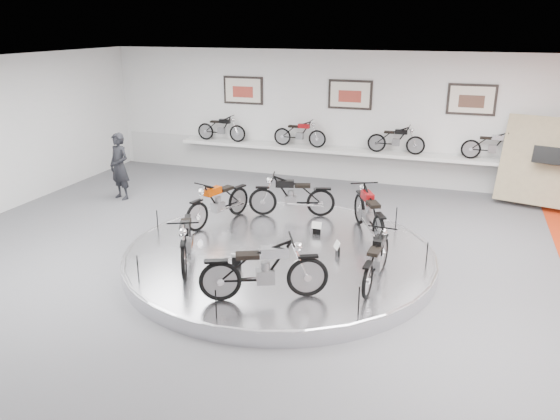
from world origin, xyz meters
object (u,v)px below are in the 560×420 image
(display_platform, at_px, (280,256))
(bike_b, at_px, (292,195))
(bike_d, at_px, (186,239))
(bike_e, at_px, (264,269))
(bike_c, at_px, (218,201))
(bike_a, at_px, (369,212))
(visitor, at_px, (119,166))
(bike_f, at_px, (376,258))
(shelf, at_px, (346,151))

(display_platform, distance_m, bike_b, 2.24)
(bike_d, xyz_separation_m, bike_e, (1.94, -0.88, 0.04))
(display_platform, bearing_deg, bike_c, 149.88)
(display_platform, height_order, bike_a, bike_a)
(bike_b, height_order, visitor, visitor)
(bike_d, height_order, bike_f, bike_d)
(display_platform, relative_size, shelf, 0.58)
(bike_f, height_order, visitor, visitor)
(shelf, relative_size, bike_b, 6.21)
(bike_b, bearing_deg, bike_e, 86.05)
(shelf, xyz_separation_m, bike_d, (-1.51, -7.61, -0.19))
(display_platform, xyz_separation_m, bike_b, (-0.40, 2.09, 0.67))
(shelf, bearing_deg, bike_c, -109.51)
(display_platform, relative_size, bike_b, 3.61)
(bike_d, bearing_deg, bike_e, 41.12)
(bike_b, height_order, bike_c, bike_b)
(shelf, xyz_separation_m, bike_b, (-0.40, -4.31, -0.18))
(bike_a, distance_m, visitor, 7.40)
(shelf, relative_size, bike_f, 6.88)
(bike_e, relative_size, visitor, 0.99)
(display_platform, bearing_deg, bike_e, -78.34)
(bike_a, distance_m, bike_c, 3.49)
(bike_f, bearing_deg, bike_b, 44.29)
(bike_d, bearing_deg, bike_c, 164.60)
(shelf, distance_m, bike_e, 8.50)
(display_platform, height_order, bike_d, bike_d)
(display_platform, distance_m, visitor, 6.38)
(bike_d, bearing_deg, visitor, -158.06)
(bike_d, relative_size, bike_f, 1.08)
(bike_a, bearing_deg, bike_b, 44.97)
(bike_b, xyz_separation_m, visitor, (-5.29, 0.67, 0.12))
(display_platform, xyz_separation_m, bike_e, (0.43, -2.08, 0.70))
(shelf, height_order, bike_f, bike_f)
(visitor, bearing_deg, bike_f, -7.17)
(shelf, height_order, bike_d, bike_d)
(shelf, distance_m, bike_a, 5.22)
(display_platform, xyz_separation_m, bike_c, (-1.88, 1.09, 0.67))
(bike_b, xyz_separation_m, bike_c, (-1.48, -1.00, -0.00))
(display_platform, height_order, bike_e, bike_e)
(display_platform, distance_m, bike_d, 2.04)
(display_platform, relative_size, bike_f, 4.00)
(bike_e, bearing_deg, bike_f, 11.08)
(display_platform, bearing_deg, bike_d, -141.40)
(bike_e, distance_m, bike_f, 2.09)
(display_platform, distance_m, shelf, 6.46)
(bike_a, xyz_separation_m, bike_c, (-3.47, -0.33, -0.02))
(bike_c, relative_size, bike_f, 1.11)
(bike_d, relative_size, visitor, 0.91)
(bike_e, distance_m, visitor, 7.81)
(bike_c, bearing_deg, visitor, -95.49)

